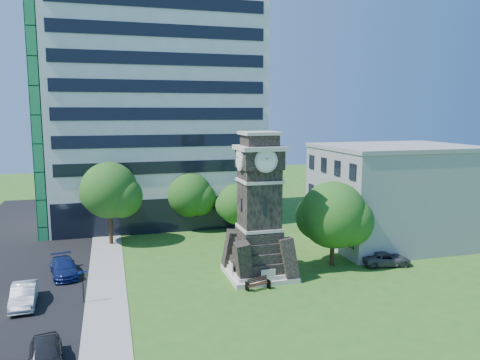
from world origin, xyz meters
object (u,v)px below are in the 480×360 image
object	(u,v)px
park_bench	(258,283)
street_sign	(83,283)
car_east_lot	(386,259)
clock_tower	(259,215)
car_street_south	(46,355)
car_street_north	(64,268)
car_street_mid	(24,295)

from	to	relation	value
park_bench	street_sign	xyz separation A→B (m)	(-13.03, 0.92, 1.05)
car_east_lot	park_bench	xyz separation A→B (m)	(-13.02, -2.41, -0.09)
car_east_lot	clock_tower	bearing A→B (deg)	96.02
clock_tower	car_street_south	xyz separation A→B (m)	(-15.62, -10.72, -4.53)
car_street_south	car_street_north	xyz separation A→B (m)	(-0.35, 15.15, -0.03)
clock_tower	car_street_mid	size ratio (longest dim) A/B	2.62
car_east_lot	street_sign	world-z (taller)	street_sign
park_bench	street_sign	size ratio (longest dim) A/B	0.75
park_bench	car_street_south	bearing A→B (deg)	-169.95
car_street_south	clock_tower	bearing A→B (deg)	27.47
car_street_north	street_sign	world-z (taller)	street_sign
car_street_south	street_sign	bearing A→B (deg)	72.90
street_sign	clock_tower	bearing A→B (deg)	-13.97
street_sign	park_bench	bearing A→B (deg)	-26.43
car_street_south	car_street_mid	size ratio (longest dim) A/B	0.94
clock_tower	car_street_south	size ratio (longest dim) A/B	2.78
car_street_south	park_bench	size ratio (longest dim) A/B	2.34
car_street_south	car_east_lot	size ratio (longest dim) A/B	1.01
street_sign	car_street_mid	bearing A→B (deg)	146.98
car_street_north	car_east_lot	world-z (taller)	car_street_north
car_street_south	car_street_mid	bearing A→B (deg)	98.33
car_east_lot	street_sign	distance (m)	26.10
car_street_north	car_east_lot	xyz separation A→B (m)	(27.93, -5.02, -0.12)
car_street_mid	car_street_north	xyz separation A→B (m)	(2.23, 5.74, -0.05)
car_street_mid	car_east_lot	distance (m)	30.17
car_street_north	park_bench	distance (m)	16.66
car_street_north	car_street_mid	bearing A→B (deg)	-121.60
street_sign	car_east_lot	bearing A→B (deg)	-19.13
car_street_mid	park_bench	bearing A→B (deg)	-9.22
car_street_mid	park_bench	world-z (taller)	car_street_mid
street_sign	car_street_north	bearing A→B (deg)	83.73
car_street_mid	car_east_lot	world-z (taller)	car_street_mid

